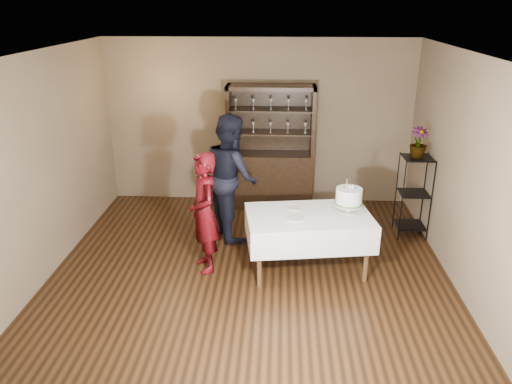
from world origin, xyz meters
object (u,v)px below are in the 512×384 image
plant_etagere (413,193)px  woman (204,213)px  china_hutch (270,167)px  potted_plant (419,143)px  man (231,176)px  cake (349,197)px  cake_table (308,228)px

plant_etagere → woman: (-2.85, -1.13, 0.12)m
china_hutch → potted_plant: size_ratio=4.70×
potted_plant → plant_etagere: bearing=15.0°
man → cake: 1.79m
man → cake: man is taller
man → cake: size_ratio=3.60×
man → plant_etagere: bearing=-113.6°
plant_etagere → cake_table: bearing=-144.8°
plant_etagere → woman: 3.07m
man → potted_plant: 2.65m
potted_plant → china_hutch: bearing=152.9°
woman → potted_plant: bearing=88.1°
cake_table → man: size_ratio=0.92×
woman → man: size_ratio=0.86×
woman → man: bearing=143.5°
china_hutch → cake_table: 2.21m
cake → potted_plant: (1.05, 0.99, 0.44)m
china_hutch → cake_table: china_hutch is taller
plant_etagere → cake: 1.49m
plant_etagere → potted_plant: potted_plant is taller
cake_table → man: man is taller
man → woman: bearing=141.1°
plant_etagere → potted_plant: size_ratio=2.82×
cake_table → man: 1.48m
china_hutch → man: china_hutch is taller
plant_etagere → cake: bearing=-136.9°
china_hutch → man: 1.30m
man → potted_plant: (2.60, 0.10, 0.50)m
potted_plant → cake_table: bearing=-144.6°
plant_etagere → man: 2.63m
woman → potted_plant: 3.11m
china_hutch → cake_table: bearing=-76.2°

